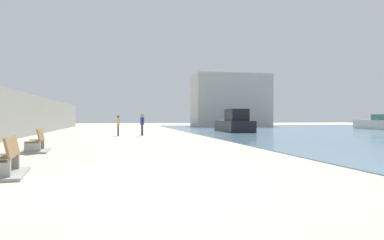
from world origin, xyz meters
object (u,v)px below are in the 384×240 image
object	(u,v)px
bench_far	(35,146)
person_walking	(118,124)
boat_distant	(380,123)
person_standing	(142,123)
bench_near	(3,166)
boat_far_left	(234,123)

from	to	relation	value
bench_far	person_walking	distance (m)	12.56
boat_distant	person_standing	bearing A→B (deg)	-165.22
bench_near	person_standing	distance (m)	19.37
bench_near	person_standing	world-z (taller)	person_standing
bench_far	person_standing	bearing A→B (deg)	67.16
bench_far	boat_far_left	world-z (taller)	boat_far_left
boat_far_left	boat_distant	xyz separation A→B (m)	(18.72, 2.49, -0.13)
bench_near	bench_far	world-z (taller)	same
bench_near	person_standing	xyz separation A→B (m)	(4.65, 18.79, 0.78)
bench_far	boat_far_left	bearing A→B (deg)	49.96
person_standing	boat_distant	xyz separation A→B (m)	(28.10, 7.41, -0.30)
boat_far_left	boat_distant	distance (m)	18.89
person_standing	boat_far_left	size ratio (longest dim) A/B	0.24
person_walking	boat_distant	size ratio (longest dim) A/B	0.21
person_walking	boat_far_left	distance (m)	12.45
bench_far	boat_distant	distance (m)	38.85
bench_far	boat_far_left	xyz separation A→B (m)	(14.64, 17.42, 0.62)
person_walking	person_standing	distance (m)	1.92
bench_far	person_standing	world-z (taller)	person_standing
bench_near	boat_far_left	world-z (taller)	boat_far_left
bench_near	boat_distant	xyz separation A→B (m)	(32.74, 26.20, 0.49)
person_walking	boat_far_left	bearing A→B (deg)	25.39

